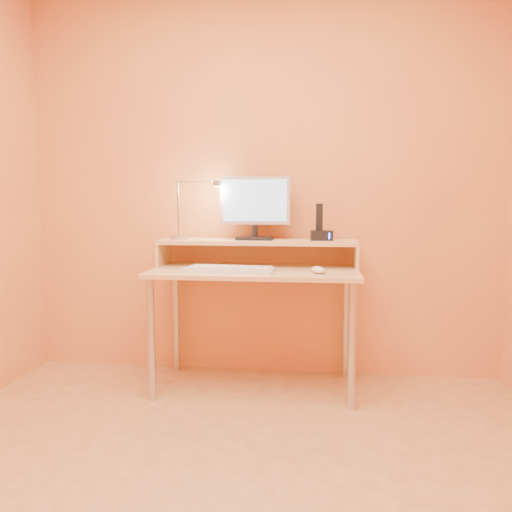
# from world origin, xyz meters

# --- Properties ---
(floor) EXTENTS (3.00, 3.00, 0.02)m
(floor) POSITION_xyz_m (0.00, 0.00, -0.01)
(floor) COLOR tan
(floor) RESTS_ON ground
(wall_back) EXTENTS (3.00, 0.04, 2.50)m
(wall_back) POSITION_xyz_m (0.00, 1.50, 1.25)
(wall_back) COLOR #EFA850
(wall_back) RESTS_ON floor
(desk_leg_fl) EXTENTS (0.04, 0.04, 0.69)m
(desk_leg_fl) POSITION_xyz_m (-0.55, 0.93, 0.35)
(desk_leg_fl) COLOR #BABABD
(desk_leg_fl) RESTS_ON floor
(desk_leg_fr) EXTENTS (0.04, 0.04, 0.69)m
(desk_leg_fr) POSITION_xyz_m (0.55, 0.93, 0.35)
(desk_leg_fr) COLOR #BABABD
(desk_leg_fr) RESTS_ON floor
(desk_leg_bl) EXTENTS (0.04, 0.04, 0.69)m
(desk_leg_bl) POSITION_xyz_m (-0.55, 1.43, 0.35)
(desk_leg_bl) COLOR #BABABD
(desk_leg_bl) RESTS_ON floor
(desk_leg_br) EXTENTS (0.04, 0.04, 0.69)m
(desk_leg_br) POSITION_xyz_m (0.55, 1.43, 0.35)
(desk_leg_br) COLOR #BABABD
(desk_leg_br) RESTS_ON floor
(desk_lower) EXTENTS (1.20, 0.60, 0.02)m
(desk_lower) POSITION_xyz_m (0.00, 1.18, 0.71)
(desk_lower) COLOR #E6B975
(desk_lower) RESTS_ON floor
(shelf_riser_left) EXTENTS (0.02, 0.30, 0.14)m
(shelf_riser_left) POSITION_xyz_m (-0.59, 1.33, 0.79)
(shelf_riser_left) COLOR #E6B975
(shelf_riser_left) RESTS_ON desk_lower
(shelf_riser_right) EXTENTS (0.02, 0.30, 0.14)m
(shelf_riser_right) POSITION_xyz_m (0.59, 1.33, 0.79)
(shelf_riser_right) COLOR #E6B975
(shelf_riser_right) RESTS_ON desk_lower
(desk_shelf) EXTENTS (1.20, 0.30, 0.02)m
(desk_shelf) POSITION_xyz_m (0.00, 1.33, 0.87)
(desk_shelf) COLOR #E6B975
(desk_shelf) RESTS_ON desk_lower
(monitor_foot) EXTENTS (0.22, 0.16, 0.02)m
(monitor_foot) POSITION_xyz_m (-0.02, 1.33, 0.89)
(monitor_foot) COLOR black
(monitor_foot) RESTS_ON desk_shelf
(monitor_neck) EXTENTS (0.04, 0.04, 0.07)m
(monitor_neck) POSITION_xyz_m (-0.02, 1.33, 0.93)
(monitor_neck) COLOR black
(monitor_neck) RESTS_ON monitor_foot
(monitor_panel) EXTENTS (0.43, 0.05, 0.29)m
(monitor_panel) POSITION_xyz_m (-0.02, 1.34, 1.12)
(monitor_panel) COLOR #B7B7BF
(monitor_panel) RESTS_ON monitor_neck
(monitor_back) EXTENTS (0.38, 0.02, 0.25)m
(monitor_back) POSITION_xyz_m (-0.02, 1.36, 1.12)
(monitor_back) COLOR black
(monitor_back) RESTS_ON monitor_panel
(monitor_screen) EXTENTS (0.39, 0.02, 0.25)m
(monitor_screen) POSITION_xyz_m (-0.02, 1.32, 1.12)
(monitor_screen) COLOR #92B5DE
(monitor_screen) RESTS_ON monitor_panel
(lamp_base) EXTENTS (0.10, 0.10, 0.02)m
(lamp_base) POSITION_xyz_m (-0.49, 1.30, 0.89)
(lamp_base) COLOR #BABABD
(lamp_base) RESTS_ON desk_shelf
(lamp_post) EXTENTS (0.01, 0.01, 0.33)m
(lamp_post) POSITION_xyz_m (-0.49, 1.30, 1.07)
(lamp_post) COLOR #BABABD
(lamp_post) RESTS_ON lamp_base
(lamp_arm) EXTENTS (0.24, 0.01, 0.01)m
(lamp_arm) POSITION_xyz_m (-0.37, 1.30, 1.24)
(lamp_arm) COLOR #BABABD
(lamp_arm) RESTS_ON lamp_post
(lamp_head) EXTENTS (0.04, 0.04, 0.03)m
(lamp_head) POSITION_xyz_m (-0.25, 1.30, 1.22)
(lamp_head) COLOR #BABABD
(lamp_head) RESTS_ON lamp_arm
(lamp_bulb) EXTENTS (0.03, 0.03, 0.00)m
(lamp_bulb) POSITION_xyz_m (-0.25, 1.30, 1.20)
(lamp_bulb) COLOR #FFEAC6
(lamp_bulb) RESTS_ON lamp_head
(phone_dock) EXTENTS (0.14, 0.11, 0.06)m
(phone_dock) POSITION_xyz_m (0.39, 1.33, 0.91)
(phone_dock) COLOR black
(phone_dock) RESTS_ON desk_shelf
(phone_handset) EXTENTS (0.04, 0.03, 0.16)m
(phone_handset) POSITION_xyz_m (0.37, 1.33, 1.02)
(phone_handset) COLOR black
(phone_handset) RESTS_ON phone_dock
(phone_led) EXTENTS (0.01, 0.00, 0.04)m
(phone_led) POSITION_xyz_m (0.43, 1.28, 0.91)
(phone_led) COLOR #263BFF
(phone_led) RESTS_ON phone_dock
(keyboard) EXTENTS (0.49, 0.19, 0.02)m
(keyboard) POSITION_xyz_m (-0.12, 1.04, 0.73)
(keyboard) COLOR silver
(keyboard) RESTS_ON desk_lower
(mouse) EXTENTS (0.10, 0.13, 0.04)m
(mouse) POSITION_xyz_m (0.37, 1.05, 0.74)
(mouse) COLOR white
(mouse) RESTS_ON desk_lower
(remote_control) EXTENTS (0.09, 0.17, 0.02)m
(remote_control) POSITION_xyz_m (-0.36, 1.07, 0.73)
(remote_control) COLOR silver
(remote_control) RESTS_ON desk_lower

